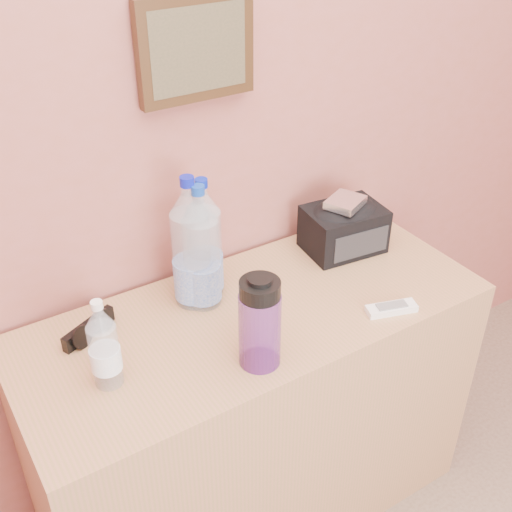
{
  "coord_description": "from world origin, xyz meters",
  "views": [
    {
      "loc": [
        -0.61,
        0.6,
        1.82
      ],
      "look_at": [
        0.09,
        1.71,
        0.96
      ],
      "focal_mm": 45.0,
      "sensor_mm": 36.0,
      "label": 1
    }
  ],
  "objects_px": {
    "pet_large_a": "(191,249)",
    "pet_large_c": "(204,244)",
    "nalgene_bottle": "(260,322)",
    "ac_remote": "(391,309)",
    "dresser": "(254,417)",
    "foil_packet": "(345,202)",
    "pet_large_b": "(201,253)",
    "toiletry_bag": "(344,226)",
    "sunglasses": "(89,329)",
    "pet_small": "(104,348)"
  },
  "relations": [
    {
      "from": "nalgene_bottle",
      "to": "ac_remote",
      "type": "relative_size",
      "value": 1.79
    },
    {
      "from": "pet_large_b",
      "to": "foil_packet",
      "type": "distance_m",
      "value": 0.47
    },
    {
      "from": "pet_large_b",
      "to": "foil_packet",
      "type": "xyz_separation_m",
      "value": [
        0.47,
        0.0,
        0.01
      ]
    },
    {
      "from": "pet_large_a",
      "to": "sunglasses",
      "type": "distance_m",
      "value": 0.32
    },
    {
      "from": "pet_large_a",
      "to": "pet_small",
      "type": "bearing_deg",
      "value": -150.89
    },
    {
      "from": "dresser",
      "to": "toiletry_bag",
      "type": "distance_m",
      "value": 0.62
    },
    {
      "from": "pet_large_a",
      "to": "pet_large_c",
      "type": "relative_size",
      "value": 1.08
    },
    {
      "from": "sunglasses",
      "to": "ac_remote",
      "type": "height_order",
      "value": "sunglasses"
    },
    {
      "from": "pet_large_c",
      "to": "ac_remote",
      "type": "distance_m",
      "value": 0.52
    },
    {
      "from": "nalgene_bottle",
      "to": "sunglasses",
      "type": "xyz_separation_m",
      "value": [
        -0.31,
        0.3,
        -0.1
      ]
    },
    {
      "from": "toiletry_bag",
      "to": "pet_large_a",
      "type": "bearing_deg",
      "value": -174.7
    },
    {
      "from": "pet_small",
      "to": "foil_packet",
      "type": "bearing_deg",
      "value": 10.97
    },
    {
      "from": "pet_large_c",
      "to": "nalgene_bottle",
      "type": "xyz_separation_m",
      "value": [
        -0.03,
        -0.31,
        -0.03
      ]
    },
    {
      "from": "pet_large_b",
      "to": "toiletry_bag",
      "type": "xyz_separation_m",
      "value": [
        0.48,
        0.01,
        -0.08
      ]
    },
    {
      "from": "dresser",
      "to": "foil_packet",
      "type": "height_order",
      "value": "foil_packet"
    },
    {
      "from": "nalgene_bottle",
      "to": "pet_large_a",
      "type": "bearing_deg",
      "value": 93.6
    },
    {
      "from": "dresser",
      "to": "ac_remote",
      "type": "relative_size",
      "value": 9.34
    },
    {
      "from": "pet_large_a",
      "to": "foil_packet",
      "type": "relative_size",
      "value": 3.44
    },
    {
      "from": "pet_large_a",
      "to": "dresser",
      "type": "bearing_deg",
      "value": -50.83
    },
    {
      "from": "ac_remote",
      "to": "toiletry_bag",
      "type": "distance_m",
      "value": 0.33
    },
    {
      "from": "nalgene_bottle",
      "to": "toiletry_bag",
      "type": "height_order",
      "value": "nalgene_bottle"
    },
    {
      "from": "foil_packet",
      "to": "toiletry_bag",
      "type": "bearing_deg",
      "value": 42.89
    },
    {
      "from": "pet_large_b",
      "to": "pet_small",
      "type": "distance_m",
      "value": 0.36
    },
    {
      "from": "ac_remote",
      "to": "pet_large_a",
      "type": "bearing_deg",
      "value": 159.81
    },
    {
      "from": "pet_large_c",
      "to": "foil_packet",
      "type": "xyz_separation_m",
      "value": [
        0.44,
        -0.04,
        0.01
      ]
    },
    {
      "from": "ac_remote",
      "to": "foil_packet",
      "type": "height_order",
      "value": "foil_packet"
    },
    {
      "from": "foil_packet",
      "to": "dresser",
      "type": "bearing_deg",
      "value": -163.42
    },
    {
      "from": "pet_large_a",
      "to": "toiletry_bag",
      "type": "xyz_separation_m",
      "value": [
        0.49,
        -0.01,
        -0.08
      ]
    },
    {
      "from": "ac_remote",
      "to": "toiletry_bag",
      "type": "height_order",
      "value": "toiletry_bag"
    },
    {
      "from": "pet_large_b",
      "to": "pet_large_c",
      "type": "height_order",
      "value": "pet_large_b"
    },
    {
      "from": "ac_remote",
      "to": "pet_large_c",
      "type": "bearing_deg",
      "value": 154.57
    },
    {
      "from": "dresser",
      "to": "nalgene_bottle",
      "type": "xyz_separation_m",
      "value": [
        -0.09,
        -0.16,
        0.51
      ]
    },
    {
      "from": "dresser",
      "to": "pet_large_c",
      "type": "relative_size",
      "value": 3.71
    },
    {
      "from": "pet_large_c",
      "to": "ac_remote",
      "type": "bearing_deg",
      "value": -43.06
    },
    {
      "from": "sunglasses",
      "to": "dresser",
      "type": "bearing_deg",
      "value": -44.74
    },
    {
      "from": "nalgene_bottle",
      "to": "dresser",
      "type": "bearing_deg",
      "value": 62.0
    },
    {
      "from": "pet_small",
      "to": "foil_packet",
      "type": "height_order",
      "value": "pet_small"
    },
    {
      "from": "sunglasses",
      "to": "nalgene_bottle",
      "type": "bearing_deg",
      "value": -69.97
    },
    {
      "from": "pet_large_a",
      "to": "foil_packet",
      "type": "xyz_separation_m",
      "value": [
        0.48,
        -0.02,
        0.0
      ]
    },
    {
      "from": "nalgene_bottle",
      "to": "toiletry_bag",
      "type": "relative_size",
      "value": 1.07
    },
    {
      "from": "pet_large_b",
      "to": "foil_packet",
      "type": "height_order",
      "value": "pet_large_b"
    },
    {
      "from": "pet_small",
      "to": "toiletry_bag",
      "type": "bearing_deg",
      "value": 11.43
    },
    {
      "from": "nalgene_bottle",
      "to": "toiletry_bag",
      "type": "xyz_separation_m",
      "value": [
        0.48,
        0.29,
        -0.04
      ]
    },
    {
      "from": "dresser",
      "to": "ac_remote",
      "type": "bearing_deg",
      "value": -31.76
    },
    {
      "from": "pet_large_b",
      "to": "ac_remote",
      "type": "height_order",
      "value": "pet_large_b"
    },
    {
      "from": "pet_large_b",
      "to": "ac_remote",
      "type": "bearing_deg",
      "value": -37.26
    },
    {
      "from": "nalgene_bottle",
      "to": "sunglasses",
      "type": "bearing_deg",
      "value": 135.33
    },
    {
      "from": "dresser",
      "to": "nalgene_bottle",
      "type": "height_order",
      "value": "nalgene_bottle"
    },
    {
      "from": "dresser",
      "to": "pet_small",
      "type": "xyz_separation_m",
      "value": [
        -0.41,
        -0.04,
        0.49
      ]
    },
    {
      "from": "pet_large_a",
      "to": "pet_large_c",
      "type": "distance_m",
      "value": 0.05
    }
  ]
}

